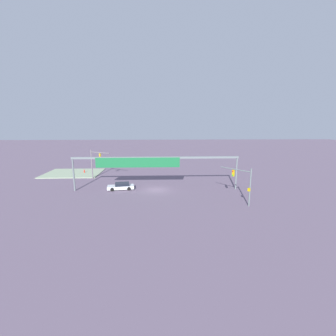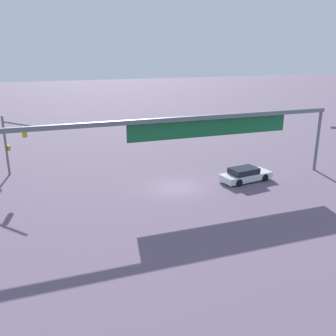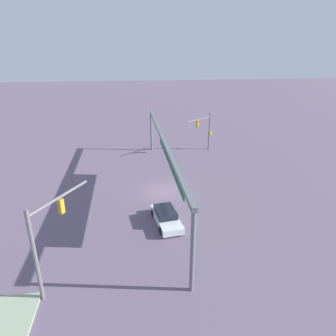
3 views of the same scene
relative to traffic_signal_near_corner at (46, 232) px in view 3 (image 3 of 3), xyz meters
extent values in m
plane|color=#635467|center=(-12.66, 8.34, -4.03)|extent=(239.66, 239.66, 0.00)
cylinder|color=slate|center=(0.89, -0.53, -0.99)|extent=(0.24, 0.24, 6.09)
cylinder|color=slate|center=(-1.25, 0.75, 1.61)|extent=(4.37, 2.72, 0.18)
cube|color=#BA951E|center=(-1.24, 0.75, 0.99)|extent=(0.41, 0.39, 0.95)
cylinder|color=red|center=(-1.33, 0.61, 1.29)|extent=(0.20, 0.15, 0.20)
cylinder|color=orange|center=(-1.33, 0.61, 0.99)|extent=(0.20, 0.15, 0.20)
cylinder|color=green|center=(-1.33, 0.61, 0.69)|extent=(0.20, 0.15, 0.20)
cylinder|color=slate|center=(-25.89, 16.84, -1.31)|extent=(0.20, 0.20, 5.43)
cylinder|color=slate|center=(-24.32, 14.84, 0.88)|extent=(3.26, 4.10, 0.15)
cube|color=#B99D0C|center=(-24.15, 14.62, 0.28)|extent=(0.40, 0.41, 0.95)
cylinder|color=red|center=(-24.03, 14.72, 0.57)|extent=(0.17, 0.19, 0.20)
cylinder|color=orange|center=(-24.03, 14.72, 0.27)|extent=(0.17, 0.19, 0.20)
cylinder|color=green|center=(-24.03, 14.72, -0.03)|extent=(0.17, 0.19, 0.20)
cube|color=#B99D0C|center=(-25.71, 16.99, -1.57)|extent=(0.37, 0.38, 0.44)
cylinder|color=slate|center=(-26.75, 8.42, -1.25)|extent=(0.28, 0.28, 5.55)
cylinder|color=slate|center=(1.42, 8.42, -1.25)|extent=(0.28, 0.28, 5.55)
cube|color=slate|center=(-12.66, 8.42, 1.70)|extent=(28.57, 0.35, 0.35)
cube|color=#155F33|center=(-9.60, 8.63, 0.90)|extent=(14.29, 0.08, 1.69)
cube|color=silver|center=(-6.41, 7.91, -3.59)|extent=(4.79, 2.41, 0.55)
cube|color=black|center=(-6.68, 7.87, -3.07)|extent=(2.58, 1.89, 0.50)
cylinder|color=black|center=(-5.11, 8.93, -3.71)|extent=(0.66, 0.31, 0.64)
cylinder|color=black|center=(-4.88, 7.28, -3.71)|extent=(0.66, 0.31, 0.64)
cylinder|color=black|center=(-7.93, 8.53, -3.71)|extent=(0.66, 0.31, 0.64)
cylinder|color=black|center=(-7.70, 6.89, -3.71)|extent=(0.66, 0.31, 0.64)
camera|label=1|loc=(-13.33, 47.24, 7.61)|focal=24.55mm
camera|label=2|loc=(-23.31, -18.61, 6.89)|focal=39.81mm
camera|label=3|loc=(15.65, 4.99, 9.91)|focal=32.13mm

